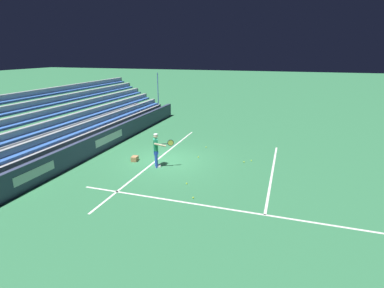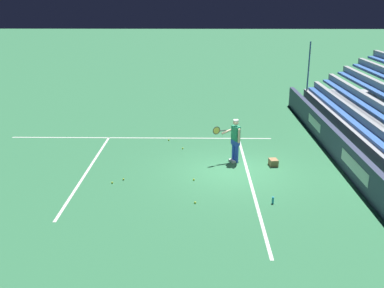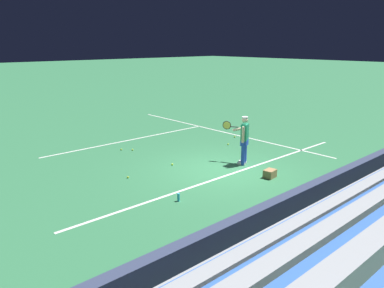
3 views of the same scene
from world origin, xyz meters
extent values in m
plane|color=#337A4C|center=(0.00, 0.00, 0.00)|extent=(160.00, 160.00, 0.00)
cube|color=white|center=(0.00, -0.50, 0.00)|extent=(12.00, 0.10, 0.01)
cube|color=white|center=(4.11, 4.00, 0.00)|extent=(0.10, 12.00, 0.01)
cube|color=white|center=(0.00, 5.50, 0.00)|extent=(8.22, 0.10, 0.01)
cube|color=#384260|center=(0.00, -4.20, 0.55)|extent=(21.79, 0.24, 1.10)
cube|color=silver|center=(-1.00, -4.07, 0.61)|extent=(2.80, 0.01, 0.44)
cube|color=silver|center=(4.68, -4.07, 0.61)|extent=(2.20, 0.01, 0.40)
cube|color=#9EA3A8|center=(0.00, -6.80, 0.55)|extent=(20.70, 4.00, 1.10)
cube|color=blue|center=(0.00, -5.20, 1.18)|extent=(20.29, 0.40, 0.12)
cube|color=#9EA3A8|center=(0.00, -5.48, 1.33)|extent=(20.70, 0.24, 0.45)
cube|color=blue|center=(0.00, -6.00, 1.63)|extent=(20.29, 0.40, 0.12)
cube|color=#9EA3A8|center=(0.00, -6.28, 1.77)|extent=(20.70, 0.24, 0.45)
cube|color=blue|center=(0.00, -6.80, 2.08)|extent=(20.29, 0.40, 0.12)
cube|color=#9EA3A8|center=(0.00, -7.08, 2.23)|extent=(20.70, 0.24, 0.45)
cube|color=blue|center=(0.00, -7.60, 2.53)|extent=(20.29, 0.40, 0.12)
cube|color=#9EA3A8|center=(0.00, -7.88, 2.67)|extent=(20.70, 0.24, 0.45)
cube|color=blue|center=(0.00, -8.40, 2.98)|extent=(20.29, 0.40, 0.12)
cube|color=#9EA3A8|center=(0.00, -8.68, 3.12)|extent=(20.70, 0.24, 0.45)
cylinder|color=#4C70B2|center=(-10.04, -4.90, 1.93)|extent=(0.08, 0.08, 3.85)
cylinder|color=blue|center=(0.93, -0.15, 0.44)|extent=(0.15, 0.15, 0.88)
cylinder|color=blue|center=(1.13, -0.05, 0.44)|extent=(0.15, 0.15, 0.88)
cube|color=white|center=(0.91, -0.10, 0.04)|extent=(0.22, 0.30, 0.09)
cube|color=white|center=(1.10, 0.00, 0.04)|extent=(0.22, 0.30, 0.09)
cube|color=blue|center=(1.03, -0.10, 0.80)|extent=(0.40, 0.35, 0.20)
cube|color=#239366|center=(1.03, -0.10, 1.17)|extent=(0.42, 0.35, 0.58)
sphere|color=beige|center=(1.03, -0.09, 1.60)|extent=(0.21, 0.21, 0.21)
cylinder|color=white|center=(1.03, -0.09, 1.69)|extent=(0.20, 0.20, 0.05)
cylinder|color=beige|center=(0.81, -0.21, 1.13)|extent=(0.09, 0.09, 0.56)
cylinder|color=beige|center=(1.16, 0.19, 1.22)|extent=(0.34, 0.56, 0.24)
cylinder|color=black|center=(1.05, 0.40, 1.27)|extent=(0.16, 0.28, 0.03)
torus|color=black|center=(0.93, 0.65, 1.31)|extent=(0.16, 0.29, 0.31)
cylinder|color=#D6D14C|center=(0.93, 0.65, 1.31)|extent=(0.13, 0.24, 0.27)
cube|color=#A87F51|center=(0.61, -1.55, 0.13)|extent=(0.44, 0.35, 0.26)
sphere|color=#CCE533|center=(-0.94, 4.00, 0.03)|extent=(0.07, 0.07, 0.07)
sphere|color=#CCE533|center=(-1.25, 4.35, 0.03)|extent=(0.07, 0.07, 0.07)
sphere|color=#CCE533|center=(3.71, 2.69, 0.03)|extent=(0.07, 0.07, 0.07)
sphere|color=#CCE533|center=(2.53, 2.02, 0.03)|extent=(0.07, 0.07, 0.07)
sphere|color=#CCE533|center=(-0.93, 1.50, 0.03)|extent=(0.07, 0.07, 0.07)
sphere|color=#CCE533|center=(-2.80, 1.43, 0.03)|extent=(0.07, 0.07, 0.07)
cylinder|color=#33B2E5|center=(-2.76, -1.02, 0.11)|extent=(0.07, 0.07, 0.22)
camera|label=1|loc=(13.86, 5.93, 5.55)|focal=28.00mm
camera|label=2|loc=(-15.66, 1.32, 6.18)|focal=42.00mm
camera|label=3|loc=(-8.79, -8.25, 4.17)|focal=35.00mm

